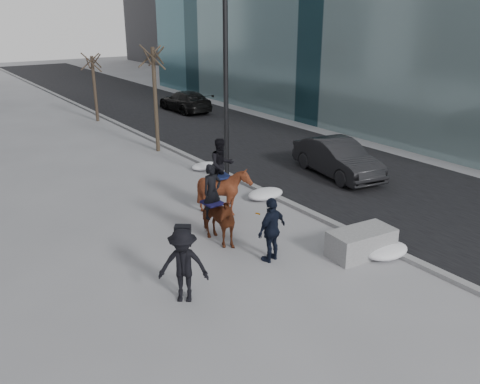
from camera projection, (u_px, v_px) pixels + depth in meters
ground at (265, 257)px, 13.60m from camera, size 120.00×120.00×0.00m
road at (256, 143)px, 25.08m from camera, size 8.00×90.00×0.01m
curb at (185, 155)px, 22.93m from camera, size 0.25×90.00×0.12m
planter at (361, 243)px, 13.61m from camera, size 1.87×1.06×0.72m
car_near at (337, 158)px, 20.01m from camera, size 2.21×4.58×1.45m
car_far at (185, 101)px, 32.69m from camera, size 1.90×4.60×1.33m
tree_near at (155, 95)px, 22.89m from camera, size 1.20×1.20×5.22m
tree_far at (94, 86)px, 29.39m from camera, size 1.20×1.20×4.16m
mounted_left at (215, 215)px, 14.16m from camera, size 0.88×1.80×2.29m
mounted_right at (224, 186)px, 16.05m from camera, size 1.49×1.64×2.50m
feeder at (272, 230)px, 13.15m from camera, size 1.10×0.97×1.75m
camera_crew at (183, 265)px, 11.31m from camera, size 1.30×1.21×1.75m
lamppost at (227, 47)px, 17.78m from camera, size 0.25×1.38×9.09m
snow_piles at (284, 203)px, 16.94m from camera, size 1.37×10.31×0.35m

